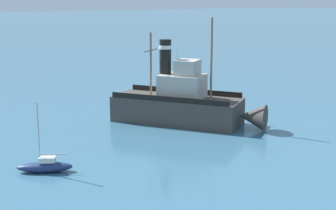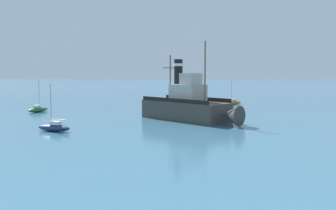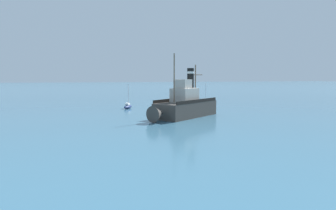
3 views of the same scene
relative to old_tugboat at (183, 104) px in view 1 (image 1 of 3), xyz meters
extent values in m
plane|color=#38667F|center=(0.57, -0.59, -1.83)|extent=(600.00, 600.00, 0.00)
cube|color=#423D38|center=(0.37, -0.49, -0.63)|extent=(10.70, 12.25, 2.40)
cone|color=#423D38|center=(-3.93, 5.28, -0.63)|extent=(3.32, 3.33, 2.35)
cube|color=#B2ADA3|center=(0.07, -0.09, 1.67)|extent=(4.80, 5.00, 2.20)
cube|color=#B2ADA3|center=(-0.23, 0.31, 3.47)|extent=(2.96, 2.92, 1.40)
cylinder|color=black|center=(1.08, -1.46, 4.37)|extent=(1.10, 1.10, 3.20)
cylinder|color=silver|center=(1.08, -1.46, 5.27)|extent=(1.16, 1.16, 0.35)
cylinder|color=#75604C|center=(-1.60, 2.15, 4.32)|extent=(0.20, 0.20, 7.50)
cylinder|color=#75604C|center=(1.98, -2.66, 3.57)|extent=(0.20, 0.20, 6.00)
cylinder|color=#75604C|center=(1.98, -2.66, 4.89)|extent=(2.16, 1.65, 0.12)
cube|color=black|center=(-1.36, -1.78, 0.82)|extent=(6.91, 9.21, 0.50)
cube|color=black|center=(2.10, 0.80, 0.82)|extent=(6.91, 9.21, 0.50)
ellipsoid|color=orange|center=(-12.69, -21.19, -1.48)|extent=(3.95, 2.01, 0.70)
cube|color=silver|center=(-12.89, -21.24, -0.95)|extent=(1.22, 0.89, 0.36)
cylinder|color=#B7B7BC|center=(-12.40, -21.12, 0.97)|extent=(0.10, 0.10, 4.20)
cylinder|color=#B7B7BC|center=(-13.27, -21.34, -0.58)|extent=(1.76, 0.53, 0.08)
ellipsoid|color=navy|center=(15.48, 6.66, -1.48)|extent=(3.89, 2.69, 0.70)
cube|color=silver|center=(15.30, 6.75, -0.95)|extent=(1.27, 1.06, 0.36)
cylinder|color=#B7B7BC|center=(15.75, 6.53, 0.97)|extent=(0.10, 0.10, 4.20)
cylinder|color=#B7B7BC|center=(14.94, 6.93, -0.58)|extent=(1.65, 0.88, 0.08)
camera|label=1|loc=(25.37, 39.73, 10.17)|focal=55.00mm
camera|label=2|loc=(8.53, 44.40, 4.24)|focal=38.00mm
camera|label=3|loc=(-44.73, 15.55, 4.62)|focal=32.00mm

